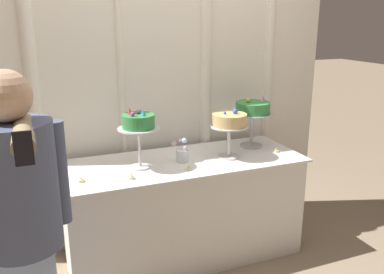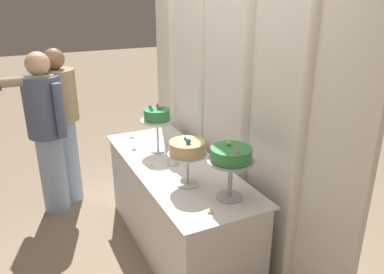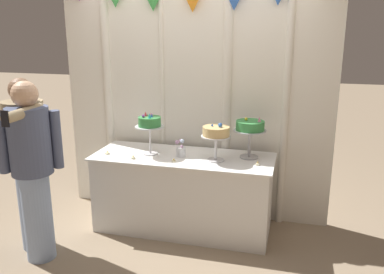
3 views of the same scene
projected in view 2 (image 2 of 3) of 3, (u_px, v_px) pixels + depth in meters
name	position (u px, v px, depth m)	size (l,w,h in m)	color
ground_plane	(167.00, 249.00, 3.28)	(24.00, 24.00, 0.00)	gray
draped_curtain	(223.00, 78.00, 2.98)	(2.86, 0.18, 2.70)	white
cake_table	(177.00, 207.00, 3.18)	(1.77, 0.68, 0.78)	white
cake_display_leftmost	(157.00, 117.00, 3.19)	(0.29, 0.29, 0.43)	silver
cake_display_center	(187.00, 150.00, 2.63)	(0.28, 0.28, 0.37)	silver
cake_display_rightmost	(231.00, 158.00, 2.45)	(0.31, 0.31, 0.41)	#B2B2B7
flower_vase	(173.00, 157.00, 3.02)	(0.11, 0.10, 0.18)	silver
tealight_far_left	(132.00, 137.00, 3.60)	(0.05, 0.05, 0.03)	beige
tealight_near_left	(134.00, 149.00, 3.31)	(0.04, 0.04, 0.04)	beige
tealight_near_right	(152.00, 167.00, 2.98)	(0.04, 0.04, 0.03)	beige
tealight_far_right	(210.00, 211.00, 2.38)	(0.04, 0.04, 0.03)	beige
guest_girl_blue_dress	(61.00, 122.00, 3.76)	(0.51, 0.69, 1.58)	#93ADD6
guest_man_dark_suit	(47.00, 129.00, 3.57)	(0.47, 0.47, 1.59)	#93ADD6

